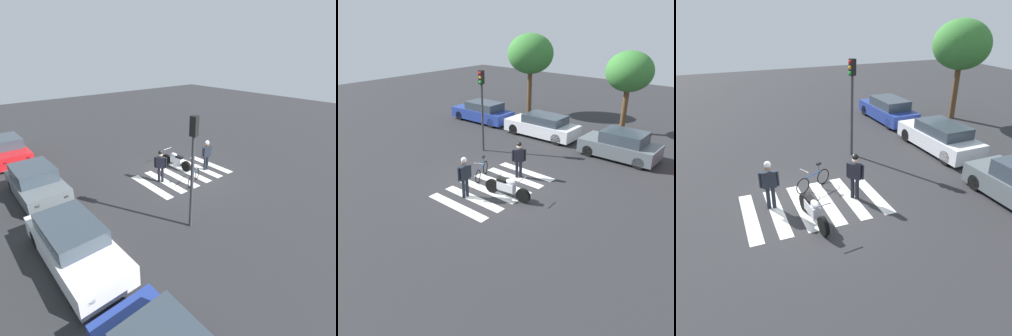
{
  "view_description": "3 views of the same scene",
  "coord_description": "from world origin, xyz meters",
  "views": [
    {
      "loc": [
        -9.77,
        9.24,
        6.44
      ],
      "look_at": [
        -0.2,
        1.28,
        0.84
      ],
      "focal_mm": 28.26,
      "sensor_mm": 36.0,
      "label": 1
    },
    {
      "loc": [
        9.43,
        -10.17,
        7.03
      ],
      "look_at": [
        0.08,
        0.65,
        0.75
      ],
      "focal_mm": 37.26,
      "sensor_mm": 36.0,
      "label": 2
    },
    {
      "loc": [
        9.76,
        -2.79,
        6.31
      ],
      "look_at": [
        0.05,
        1.12,
        1.27
      ],
      "focal_mm": 35.32,
      "sensor_mm": 36.0,
      "label": 3
    }
  ],
  "objects": [
    {
      "name": "crosswalk_stripes",
      "position": [
        0.0,
        0.0,
        0.0
      ],
      "size": [
        3.12,
        4.95,
        0.01
      ],
      "color": "silver",
      "rests_on": "ground_plane"
    },
    {
      "name": "police_motorcycle",
      "position": [
        0.99,
        -0.34,
        0.45
      ],
      "size": [
        2.19,
        0.62,
        1.03
      ],
      "color": "black",
      "rests_on": "ground_plane"
    },
    {
      "name": "leaning_bicycle",
      "position": [
        -1.14,
        0.33,
        0.36
      ],
      "size": [
        0.79,
        1.55,
        0.98
      ],
      "color": "black",
      "rests_on": "ground_plane"
    },
    {
      "name": "ground_plane",
      "position": [
        0.0,
        0.0,
        0.0
      ],
      "size": [
        60.0,
        60.0,
        0.0
      ],
      "primitive_type": "plane",
      "color": "#2B2B2D"
    },
    {
      "name": "car_white_van",
      "position": [
        -2.59,
        7.23,
        0.69
      ],
      "size": [
        4.71,
        1.9,
        1.42
      ],
      "color": "black",
      "rests_on": "ground_plane"
    },
    {
      "name": "traffic_light_pole",
      "position": [
        -3.65,
        2.99,
        2.96
      ],
      "size": [
        0.29,
        0.35,
        4.43
      ],
      "color": "#38383D",
      "rests_on": "ground_plane"
    },
    {
      "name": "car_grey_coupe",
      "position": [
        2.67,
        6.95,
        0.71
      ],
      "size": [
        4.08,
        1.96,
        1.5
      ],
      "color": "black",
      "rests_on": "ground_plane"
    },
    {
      "name": "officer_on_foot",
      "position": [
        0.11,
        1.52,
        1.02
      ],
      "size": [
        0.49,
        0.51,
        1.77
      ],
      "color": "black",
      "rests_on": "ground_plane"
    },
    {
      "name": "officer_by_motorcycle",
      "position": [
        -0.36,
        -1.45,
        1.04
      ],
      "size": [
        0.26,
        0.67,
        1.8
      ],
      "color": "#1E232D",
      "rests_on": "ground_plane"
    },
    {
      "name": "car_red_convertible",
      "position": [
        8.53,
        7.04,
        0.71
      ],
      "size": [
        4.16,
        1.95,
        1.49
      ],
      "color": "black",
      "rests_on": "ground_plane"
    }
  ]
}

